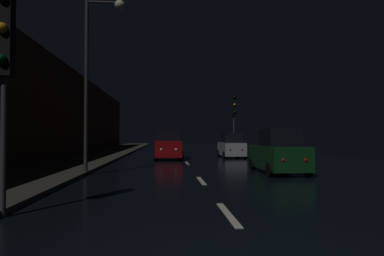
{
  "coord_description": "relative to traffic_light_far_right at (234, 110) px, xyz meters",
  "views": [
    {
      "loc": [
        -1.32,
        -3.95,
        1.65
      ],
      "look_at": [
        0.35,
        16.9,
        2.17
      ],
      "focal_mm": 31.01,
      "sensor_mm": 36.0,
      "label": 1
    }
  ],
  "objects": [
    {
      "name": "building_facade_left",
      "position": [
        -13.94,
        -2.99,
        -0.23
      ],
      "size": [
        0.8,
        63.0,
        7.29
      ],
      "primitive_type": "cube",
      "color": "#472319",
      "rests_on": "ground"
    },
    {
      "name": "car_parked_right_far",
      "position": [
        -0.8,
        -2.84,
        -3.02
      ],
      "size": [
        1.73,
        3.74,
        1.88
      ],
      "rotation": [
        0.0,
        0.0,
        1.57
      ],
      "color": "#A5A8AD",
      "rests_on": "ground"
    },
    {
      "name": "sidewalk_left",
      "position": [
        -11.34,
        0.51,
        -3.8
      ],
      "size": [
        4.4,
        84.0,
        0.15
      ],
      "primitive_type": "cube",
      "color": "#38332B",
      "rests_on": "ground"
    },
    {
      "name": "traffic_light_far_right",
      "position": [
        0.0,
        0.0,
        0.0
      ],
      "size": [
        0.35,
        0.48,
        5.29
      ],
      "rotation": [
        0.0,
        0.0,
        -1.43
      ],
      "color": "#38383A",
      "rests_on": "ground"
    },
    {
      "name": "traffic_light_near_left",
      "position": [
        -9.14,
        -20.92,
        -0.42
      ],
      "size": [
        0.34,
        0.47,
        4.78
      ],
      "rotation": [
        0.0,
        0.0,
        -1.46
      ],
      "color": "#38383A",
      "rests_on": "ground"
    },
    {
      "name": "lane_centerline",
      "position": [
        -4.52,
        -14.86,
        -3.87
      ],
      "size": [
        0.16,
        15.33,
        0.01
      ],
      "color": "beige",
      "rests_on": "ground"
    },
    {
      "name": "streetlamp_overhead",
      "position": [
        -8.8,
        -13.45,
        1.11
      ],
      "size": [
        1.7,
        0.44,
        7.59
      ],
      "color": "#2D2D30",
      "rests_on": "ground"
    },
    {
      "name": "car_parked_right_near",
      "position": [
        -0.8,
        -13.45,
        -2.97
      ],
      "size": [
        1.82,
        3.94,
        1.98
      ],
      "rotation": [
        0.0,
        0.0,
        1.57
      ],
      "color": "#0F3819",
      "rests_on": "ground"
    },
    {
      "name": "car_approaching_headlights",
      "position": [
        -5.63,
        -3.97,
        -2.89
      ],
      "size": [
        1.99,
        4.3,
        2.17
      ],
      "rotation": [
        0.0,
        0.0,
        -1.57
      ],
      "color": "maroon",
      "rests_on": "ground"
    },
    {
      "name": "ground",
      "position": [
        -4.52,
        0.51,
        -3.89
      ],
      "size": [
        26.04,
        84.0,
        0.02
      ],
      "primitive_type": "cube",
      "color": "black"
    }
  ]
}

